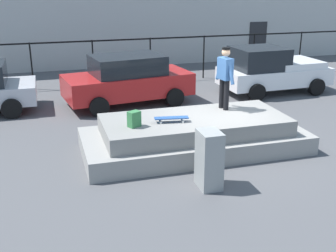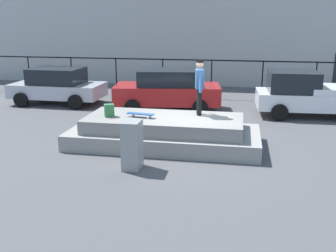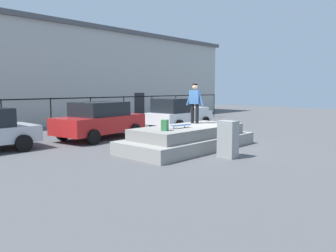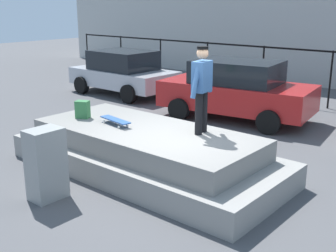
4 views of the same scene
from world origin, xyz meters
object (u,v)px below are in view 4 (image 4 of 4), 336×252
backpack (83,109)px  car_silver_sedan_near (123,72)px  skateboarder (202,84)px  skateboard (115,120)px  car_red_sedan_mid (236,89)px  utility_box (46,164)px

backpack → car_silver_sedan_near: bearing=-77.7°
skateboarder → backpack: size_ratio=4.34×
skateboard → car_red_sedan_mid: (-0.11, 4.86, -0.11)m
car_red_sedan_mid → utility_box: car_red_sedan_mid is taller
skateboarder → utility_box: skateboarder is taller
car_silver_sedan_near → utility_box: bearing=-52.5°
backpack → utility_box: (1.21, -1.79, -0.44)m
skateboarder → car_silver_sedan_near: 8.35m
skateboarder → backpack: (-2.62, -0.75, -0.76)m
skateboarder → utility_box: size_ratio=1.31×
skateboard → car_silver_sedan_near: 7.42m
skateboarder → car_red_sedan_mid: bearing=113.0°
backpack → car_silver_sedan_near: (-4.28, 5.35, -0.24)m
car_silver_sedan_near → car_red_sedan_mid: size_ratio=0.89×
skateboarder → car_red_sedan_mid: (-1.78, 4.19, -0.95)m
skateboarder → car_red_sedan_mid: 4.65m
backpack → car_red_sedan_mid: size_ratio=0.08×
skateboarder → utility_box: 3.15m
skateboard → skateboarder: bearing=21.8°
skateboarder → car_silver_sedan_near: size_ratio=0.40×
skateboard → backpack: size_ratio=2.26×
skateboarder → car_silver_sedan_near: skateboarder is taller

